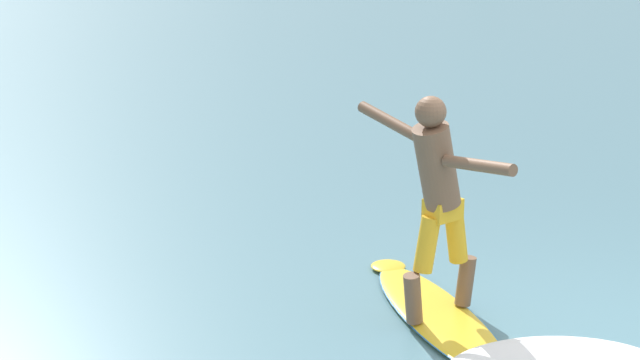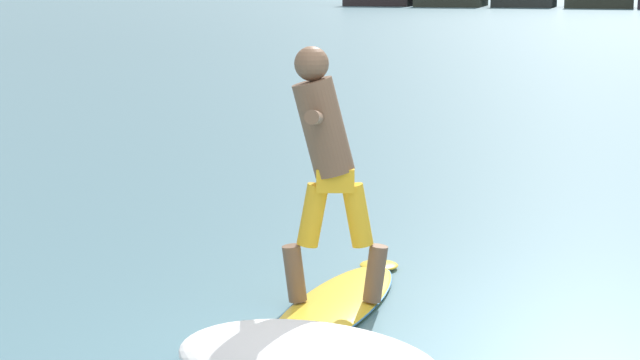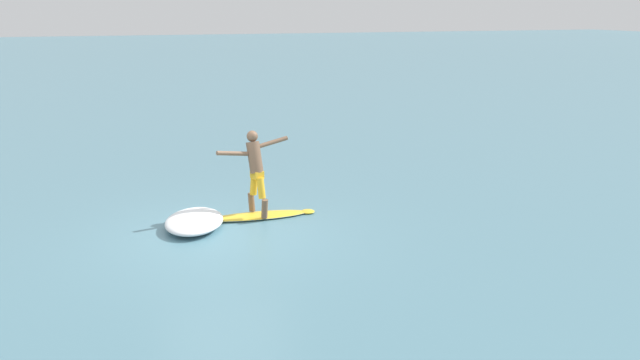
% 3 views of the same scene
% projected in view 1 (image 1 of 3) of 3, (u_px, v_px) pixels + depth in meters
% --- Properties ---
extents(ground_plane, '(200.00, 200.00, 0.00)m').
position_uv_depth(ground_plane, '(597.00, 352.00, 7.93)').
color(ground_plane, slate).
extents(surfboard, '(0.72, 2.33, 0.19)m').
position_uv_depth(surfboard, '(437.00, 314.00, 8.48)').
color(surfboard, yellow).
rests_on(surfboard, ground).
extents(surfer, '(0.77, 1.62, 1.78)m').
position_uv_depth(surfer, '(437.00, 188.00, 8.08)').
color(surfer, brown).
rests_on(surfer, surfboard).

